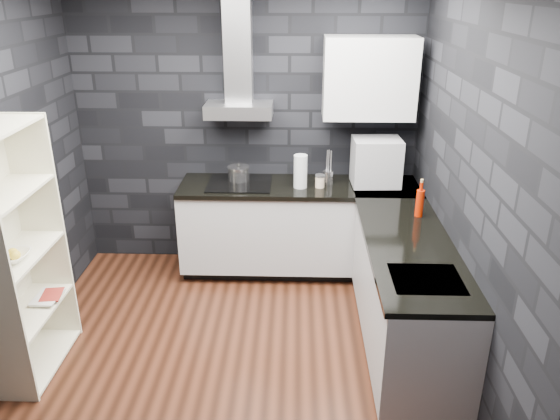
{
  "coord_description": "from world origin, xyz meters",
  "views": [
    {
      "loc": [
        0.47,
        -3.42,
        2.63
      ],
      "look_at": [
        0.35,
        0.45,
        1.0
      ],
      "focal_mm": 35.0,
      "sensor_mm": 36.0,
      "label": 1
    }
  ],
  "objects_px": {
    "red_bottle": "(420,203)",
    "fruit_bowl": "(11,257)",
    "bookshelf": "(18,256)",
    "glass_vase": "(300,171)",
    "storage_jar": "(320,182)",
    "pot": "(239,174)",
    "utensil_crock": "(328,177)",
    "appliance_garage": "(376,162)"
  },
  "relations": [
    {
      "from": "red_bottle",
      "to": "fruit_bowl",
      "type": "distance_m",
      "value": 3.0
    },
    {
      "from": "red_bottle",
      "to": "bookshelf",
      "type": "relative_size",
      "value": 0.12
    },
    {
      "from": "glass_vase",
      "to": "storage_jar",
      "type": "distance_m",
      "value": 0.2
    },
    {
      "from": "pot",
      "to": "glass_vase",
      "type": "distance_m",
      "value": 0.6
    },
    {
      "from": "bookshelf",
      "to": "fruit_bowl",
      "type": "distance_m",
      "value": 0.09
    },
    {
      "from": "glass_vase",
      "to": "bookshelf",
      "type": "height_order",
      "value": "bookshelf"
    },
    {
      "from": "utensil_crock",
      "to": "red_bottle",
      "type": "xyz_separation_m",
      "value": [
        0.68,
        -0.74,
        0.05
      ]
    },
    {
      "from": "pot",
      "to": "utensil_crock",
      "type": "bearing_deg",
      "value": -2.13
    },
    {
      "from": "fruit_bowl",
      "to": "utensil_crock",
      "type": "bearing_deg",
      "value": 36.24
    },
    {
      "from": "glass_vase",
      "to": "bookshelf",
      "type": "distance_m",
      "value": 2.39
    },
    {
      "from": "appliance_garage",
      "to": "red_bottle",
      "type": "bearing_deg",
      "value": -72.46
    },
    {
      "from": "storage_jar",
      "to": "fruit_bowl",
      "type": "xyz_separation_m",
      "value": [
        -2.11,
        -1.49,
        -0.01
      ]
    },
    {
      "from": "red_bottle",
      "to": "fruit_bowl",
      "type": "bearing_deg",
      "value": -163.33
    },
    {
      "from": "pot",
      "to": "glass_vase",
      "type": "relative_size",
      "value": 0.65
    },
    {
      "from": "appliance_garage",
      "to": "bookshelf",
      "type": "xyz_separation_m",
      "value": [
        -2.61,
        -1.48,
        -0.22
      ]
    },
    {
      "from": "bookshelf",
      "to": "red_bottle",
      "type": "bearing_deg",
      "value": 21.05
    },
    {
      "from": "storage_jar",
      "to": "utensil_crock",
      "type": "bearing_deg",
      "value": 53.58
    },
    {
      "from": "pot",
      "to": "bookshelf",
      "type": "distance_m",
      "value": 2.06
    },
    {
      "from": "storage_jar",
      "to": "bookshelf",
      "type": "xyz_separation_m",
      "value": [
        -2.11,
        -1.41,
        -0.05
      ]
    },
    {
      "from": "pot",
      "to": "utensil_crock",
      "type": "xyz_separation_m",
      "value": [
        0.83,
        -0.03,
        -0.01
      ]
    },
    {
      "from": "storage_jar",
      "to": "appliance_garage",
      "type": "distance_m",
      "value": 0.54
    },
    {
      "from": "appliance_garage",
      "to": "fruit_bowl",
      "type": "height_order",
      "value": "appliance_garage"
    },
    {
      "from": "pot",
      "to": "bookshelf",
      "type": "bearing_deg",
      "value": -131.14
    },
    {
      "from": "utensil_crock",
      "to": "appliance_garage",
      "type": "relative_size",
      "value": 0.28
    },
    {
      "from": "storage_jar",
      "to": "bookshelf",
      "type": "bearing_deg",
      "value": -146.13
    },
    {
      "from": "glass_vase",
      "to": "storage_jar",
      "type": "height_order",
      "value": "glass_vase"
    },
    {
      "from": "glass_vase",
      "to": "appliance_garage",
      "type": "relative_size",
      "value": 0.71
    },
    {
      "from": "appliance_garage",
      "to": "red_bottle",
      "type": "height_order",
      "value": "appliance_garage"
    },
    {
      "from": "utensil_crock",
      "to": "bookshelf",
      "type": "relative_size",
      "value": 0.07
    },
    {
      "from": "utensil_crock",
      "to": "bookshelf",
      "type": "bearing_deg",
      "value": -145.16
    },
    {
      "from": "pot",
      "to": "bookshelf",
      "type": "height_order",
      "value": "bookshelf"
    },
    {
      "from": "pot",
      "to": "utensil_crock",
      "type": "height_order",
      "value": "pot"
    },
    {
      "from": "pot",
      "to": "appliance_garage",
      "type": "relative_size",
      "value": 0.46
    },
    {
      "from": "glass_vase",
      "to": "fruit_bowl",
      "type": "xyz_separation_m",
      "value": [
        -1.93,
        -1.49,
        -0.11
      ]
    },
    {
      "from": "fruit_bowl",
      "to": "glass_vase",
      "type": "bearing_deg",
      "value": 37.68
    },
    {
      "from": "utensil_crock",
      "to": "red_bottle",
      "type": "height_order",
      "value": "red_bottle"
    },
    {
      "from": "pot",
      "to": "red_bottle",
      "type": "distance_m",
      "value": 1.7
    },
    {
      "from": "glass_vase",
      "to": "storage_jar",
      "type": "xyz_separation_m",
      "value": [
        0.18,
        0.0,
        -0.1
      ]
    },
    {
      "from": "glass_vase",
      "to": "fruit_bowl",
      "type": "bearing_deg",
      "value": -142.32
    },
    {
      "from": "pot",
      "to": "red_bottle",
      "type": "xyz_separation_m",
      "value": [
        1.51,
        -0.77,
        0.04
      ]
    },
    {
      "from": "pot",
      "to": "appliance_garage",
      "type": "distance_m",
      "value": 1.27
    },
    {
      "from": "utensil_crock",
      "to": "red_bottle",
      "type": "bearing_deg",
      "value": -47.35
    }
  ]
}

